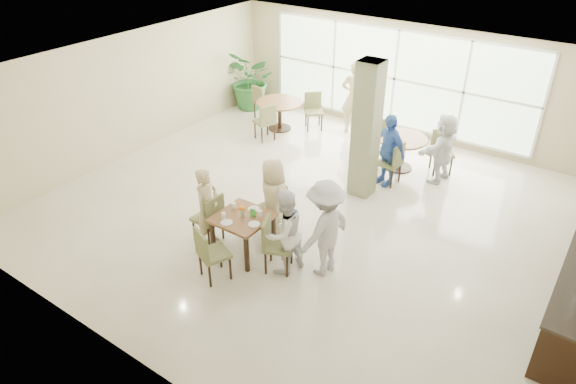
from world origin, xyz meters
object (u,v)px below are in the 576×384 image
Objects in this scene: teen_standing at (325,229)px; adult_standing at (355,98)px; adult_a at (388,150)px; round_table_left at (280,107)px; main_table at (243,222)px; potted_plant at (252,80)px; teen_left at (208,207)px; teen_right at (284,232)px; adult_b at (443,148)px; teen_far at (273,199)px; round_table_right at (401,145)px.

adult_standing is (-2.33, 5.25, 0.10)m from teen_standing.
round_table_left is at bearing -175.18° from adult_a.
potted_plant is at bearing 127.05° from main_table.
teen_left is 1.52m from teen_right.
teen_standing is at bearing 2.28° from adult_b.
main_table is 0.57× the size of teen_far.
potted_plant is at bearing -124.68° from teen_right.
main_table and round_table_left have the same top height.
teen_far is 4.10m from adult_b.
teen_standing is at bearing -60.49° from adult_a.
main_table is 0.46× the size of adult_standing.
potted_plant reaches higher than round_table_left.
round_table_right is 0.76× the size of teen_right.
round_table_left is at bearing -85.14° from adult_b.
potted_plant is at bearing 168.75° from round_table_right.
round_table_left is 3.72m from adult_a.
teen_standing is 0.89× the size of adult_standing.
adult_a is at bearing -168.53° from teen_right.
teen_far is at bearing -101.88° from round_table_right.
potted_plant is (-1.50, 0.73, 0.24)m from round_table_left.
round_table_right is 0.74× the size of adult_b.
teen_right is at bearing -4.21° from adult_b.
main_table is 4.56m from round_table_right.
adult_a is (0.04, -0.80, 0.21)m from round_table_right.
teen_far is 0.81× the size of adult_standing.
teen_far reaches higher than teen_right.
adult_b reaches higher than main_table.
teen_standing reaches higher than adult_a.
adult_a is at bearing 75.75° from main_table.
teen_left is (1.95, -4.85, 0.15)m from round_table_left.
adult_standing reaches higher than teen_right.
adult_b is at bearing 62.50° from adult_a.
adult_b is (2.51, 4.56, 0.02)m from teen_left.
round_table_right is at bearing -25.97° from teen_left.
teen_standing is (1.39, 0.37, 0.20)m from main_table.
adult_a is at bearing -19.61° from potted_plant.
adult_a is at bearing -80.96° from teen_far.
teen_left is at bearing -71.52° from teen_right.
round_table_left is at bearing 175.70° from round_table_right.
potted_plant is 1.09× the size of adult_b.
adult_b is 3.02m from adult_standing.
teen_right is 5.87m from adult_standing.
teen_right is 0.97× the size of adult_b.
round_table_right is at bearing -11.25° from potted_plant.
round_table_right is at bearing -167.79° from teen_right.
teen_standing is at bearing -170.77° from teen_far.
round_table_left is 3.53m from round_table_right.
adult_a is 2.71m from adult_standing.
adult_a is 0.83× the size of adult_standing.
adult_b reaches higher than teen_right.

